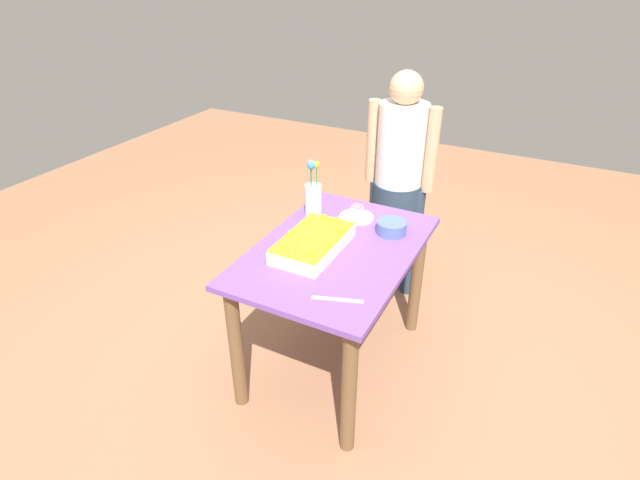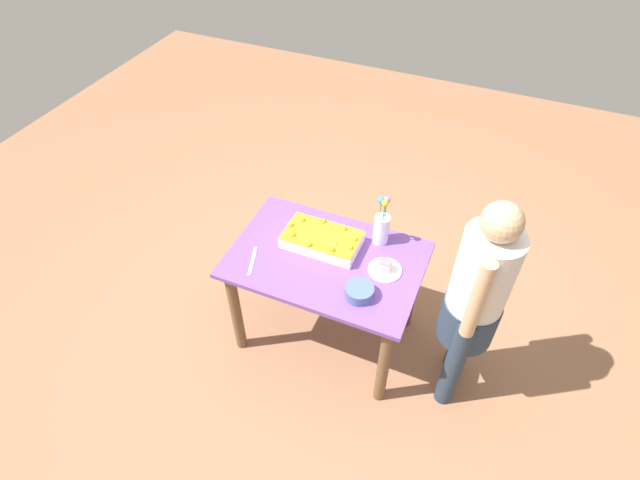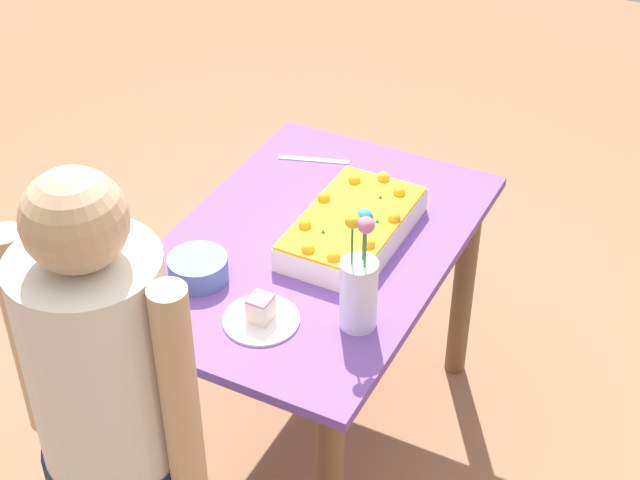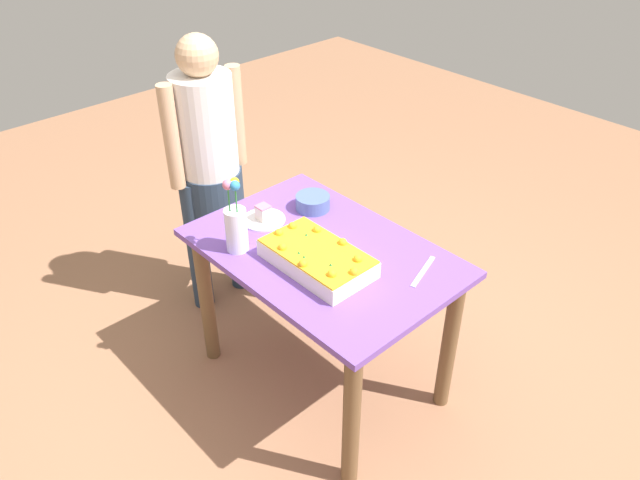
{
  "view_description": "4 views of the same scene",
  "coord_description": "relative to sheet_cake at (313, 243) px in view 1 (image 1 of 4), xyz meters",
  "views": [
    {
      "loc": [
        1.96,
        0.91,
        2.08
      ],
      "look_at": [
        0.02,
        -0.08,
        0.81
      ],
      "focal_mm": 28.0,
      "sensor_mm": 36.0,
      "label": 1
    },
    {
      "loc": [
        -0.75,
        1.87,
        2.92
      ],
      "look_at": [
        0.07,
        -0.08,
        0.82
      ],
      "focal_mm": 28.0,
      "sensor_mm": 36.0,
      "label": 2
    },
    {
      "loc": [
        -1.94,
        -1.02,
        2.41
      ],
      "look_at": [
        -0.04,
        -0.05,
        0.82
      ],
      "focal_mm": 55.0,
      "sensor_mm": 36.0,
      "label": 3
    },
    {
      "loc": [
        1.57,
        -1.47,
        2.3
      ],
      "look_at": [
        0.02,
        -0.03,
        0.85
      ],
      "focal_mm": 35.0,
      "sensor_mm": 36.0,
      "label": 4
    }
  ],
  "objects": [
    {
      "name": "fruit_bowl",
      "position": [
        -0.34,
        0.29,
        -0.01
      ],
      "size": [
        0.16,
        0.16,
        0.07
      ],
      "primitive_type": "cylinder",
      "color": "#4D6599",
      "rests_on": "dining_table"
    },
    {
      "name": "serving_plate_with_slice",
      "position": [
        -0.42,
        0.06,
        -0.02
      ],
      "size": [
        0.2,
        0.2,
        0.08
      ],
      "color": "white",
      "rests_on": "dining_table"
    },
    {
      "name": "person_standing",
      "position": [
        -0.93,
        0.12,
        0.04
      ],
      "size": [
        0.31,
        0.45,
        1.49
      ],
      "color": "#28394E",
      "rests_on": "ground_plane"
    },
    {
      "name": "cake_knife",
      "position": [
        0.32,
        0.29,
        -0.04
      ],
      "size": [
        0.09,
        0.22,
        0.0
      ],
      "primitive_type": "cube",
      "rotation": [
        0.0,
        0.0,
        5.03
      ],
      "color": "silver",
      "rests_on": "dining_table"
    },
    {
      "name": "ground_plane",
      "position": [
        -0.07,
        0.09,
        -0.81
      ],
      "size": [
        8.0,
        8.0,
        0.0
      ],
      "primitive_type": "plane",
      "color": "#9B6A4B"
    },
    {
      "name": "dining_table",
      "position": [
        -0.07,
        0.09,
        -0.19
      ],
      "size": [
        1.13,
        0.76,
        0.77
      ],
      "color": "#7048A6",
      "rests_on": "ground_plane"
    },
    {
      "name": "flower_vase",
      "position": [
        -0.32,
        -0.17,
        0.08
      ],
      "size": [
        0.09,
        0.09,
        0.34
      ],
      "color": "white",
      "rests_on": "dining_table"
    },
    {
      "name": "sheet_cake",
      "position": [
        0.0,
        0.0,
        0.0
      ],
      "size": [
        0.46,
        0.26,
        0.1
      ],
      "color": "white",
      "rests_on": "dining_table"
    }
  ]
}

